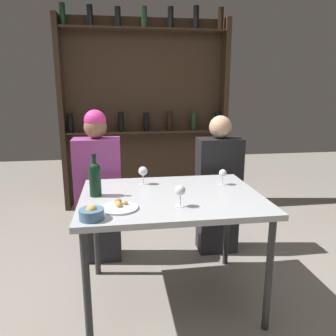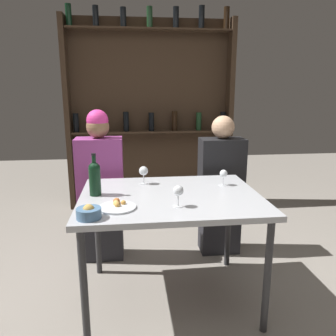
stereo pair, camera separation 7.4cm
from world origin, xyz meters
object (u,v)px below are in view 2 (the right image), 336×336
seated_person_left (101,189)px  seated_person_right (221,190)px  wine_glass_2 (224,174)px  snack_bowl (89,213)px  wine_glass_1 (144,171)px  wine_bottle (95,177)px  wine_glass_0 (178,192)px  food_plate_0 (117,206)px

seated_person_left → seated_person_right: 1.05m
wine_glass_2 → snack_bowl: (-0.90, -0.53, -0.05)m
wine_glass_1 → seated_person_left: 0.58m
wine_glass_2 → wine_glass_1: bearing=170.4°
wine_bottle → wine_glass_0: bearing=-28.5°
wine_glass_1 → wine_bottle: bearing=-145.3°
wine_glass_2 → snack_bowl: bearing=-149.3°
food_plate_0 → seated_person_left: size_ratio=0.17×
wine_bottle → seated_person_right: seated_person_right is taller
wine_bottle → wine_glass_2: 0.92m
wine_glass_1 → wine_glass_2: wine_glass_1 is taller
wine_glass_2 → seated_person_left: seated_person_left is taller
snack_bowl → seated_person_left: size_ratio=0.10×
seated_person_left → seated_person_right: size_ratio=1.05×
wine_glass_0 → wine_glass_1: bearing=110.0°
wine_bottle → food_plate_0: (0.15, -0.26, -0.11)m
food_plate_0 → snack_bowl: 0.21m
seated_person_left → snack_bowl: bearing=-88.4°
wine_glass_2 → snack_bowl: wine_glass_2 is taller
food_plate_0 → seated_person_left: (-0.18, 0.88, -0.16)m
wine_glass_1 → food_plate_0: size_ratio=0.60×
wine_glass_1 → seated_person_right: size_ratio=0.11×
wine_glass_1 → food_plate_0: (-0.18, -0.49, -0.09)m
wine_glass_1 → seated_person_left: size_ratio=0.10×
wine_bottle → snack_bowl: (0.00, -0.40, -0.09)m
wine_glass_0 → seated_person_left: (-0.54, 0.90, -0.25)m
snack_bowl → seated_person_left: seated_person_left is taller
wine_glass_1 → seated_person_right: bearing=29.1°
food_plate_0 → wine_glass_2: bearing=27.3°
food_plate_0 → seated_person_right: bearing=45.0°
wine_glass_1 → wine_glass_2: 0.59m
wine_glass_2 → snack_bowl: 1.05m
wine_glass_1 → food_plate_0: wine_glass_1 is taller
wine_bottle → wine_glass_1: 0.40m
wine_glass_0 → seated_person_left: size_ratio=0.10×
wine_bottle → snack_bowl: size_ratio=2.07×
food_plate_0 → seated_person_left: seated_person_left is taller
wine_bottle → seated_person_left: 0.68m
wine_glass_2 → seated_person_right: 0.57m
wine_glass_1 → seated_person_left: (-0.35, 0.39, -0.25)m
wine_bottle → wine_glass_1: bearing=34.7°
food_plate_0 → seated_person_left: 0.91m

